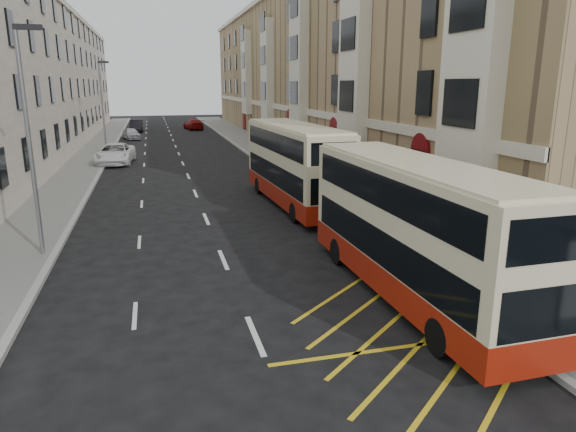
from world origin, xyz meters
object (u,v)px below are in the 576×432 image
object	(u,v)px
street_lamp_near	(29,131)
car_dark	(136,126)
white_van	(115,154)
car_silver	(131,134)
double_decker_front	(414,230)
car_red	(193,124)
pedestrian_near	(556,315)
pedestrian_far	(468,264)
street_lamp_far	(103,102)
double_decker_rear	(295,165)

from	to	relation	value
street_lamp_near	car_dark	bearing A→B (deg)	87.64
white_van	car_silver	size ratio (longest dim) A/B	1.49
double_decker_front	car_red	xyz separation A→B (m)	(-1.61, 60.19, -1.37)
pedestrian_near	car_silver	world-z (taller)	pedestrian_near
pedestrian_far	car_dark	distance (m)	59.91
street_lamp_far	car_silver	bearing A→B (deg)	81.45
street_lamp_near	pedestrian_near	world-z (taller)	street_lamp_near
street_lamp_near	car_red	size ratio (longest dim) A/B	1.61
car_dark	car_silver	bearing A→B (deg)	-92.25
double_decker_front	pedestrian_far	size ratio (longest dim) A/B	6.77
street_lamp_far	double_decker_rear	bearing A→B (deg)	-65.37
car_silver	car_dark	distance (m)	10.10
street_lamp_near	double_decker_front	world-z (taller)	street_lamp_near
car_red	street_lamp_far	bearing A→B (deg)	58.74
street_lamp_far	car_dark	world-z (taller)	street_lamp_far
double_decker_rear	white_van	distance (m)	20.26
double_decker_front	pedestrian_near	world-z (taller)	double_decker_front
double_decker_front	car_red	bearing A→B (deg)	90.50
pedestrian_far	white_van	world-z (taller)	pedestrian_far
white_van	pedestrian_near	bearing A→B (deg)	-65.96
street_lamp_near	car_silver	xyz separation A→B (m)	(1.80, 41.93, -3.98)
double_decker_rear	car_silver	size ratio (longest dim) A/B	2.75
white_van	car_silver	world-z (taller)	white_van
street_lamp_near	double_decker_front	size ratio (longest dim) A/B	0.77
pedestrian_far	car_silver	world-z (taller)	pedestrian_far
white_van	car_silver	distance (m)	18.72
double_decker_rear	car_dark	bearing A→B (deg)	98.38
street_lamp_near	car_dark	world-z (taller)	street_lamp_near
double_decker_rear	car_dark	world-z (taller)	double_decker_rear
street_lamp_near	white_van	world-z (taller)	street_lamp_near
double_decker_front	car_silver	xyz separation A→B (m)	(-9.56, 48.69, -1.43)
street_lamp_far	white_van	xyz separation A→B (m)	(1.15, -6.78, -3.84)
double_decker_rear	car_silver	distance (m)	37.50
pedestrian_far	white_van	xyz separation A→B (m)	(-12.05, 30.08, -0.11)
car_dark	street_lamp_near	bearing A→B (deg)	-92.62
street_lamp_near	white_van	distance (m)	23.56
street_lamp_far	double_decker_rear	world-z (taller)	street_lamp_far
white_van	pedestrian_far	bearing A→B (deg)	-63.09
double_decker_front	double_decker_rear	world-z (taller)	double_decker_rear
car_silver	car_dark	bearing A→B (deg)	74.81
double_decker_front	white_van	distance (m)	31.69
pedestrian_far	street_lamp_far	bearing A→B (deg)	-34.49
street_lamp_near	street_lamp_far	size ratio (longest dim) A/B	1.00
street_lamp_near	car_dark	distance (m)	52.21
street_lamp_near	pedestrian_far	size ratio (longest dim) A/B	5.24
car_dark	pedestrian_near	bearing A→B (deg)	-80.61
car_silver	car_dark	world-z (taller)	car_dark
pedestrian_near	pedestrian_far	world-z (taller)	pedestrian_near
car_silver	pedestrian_near	bearing A→B (deg)	-91.37
street_lamp_near	white_van	bearing A→B (deg)	87.16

